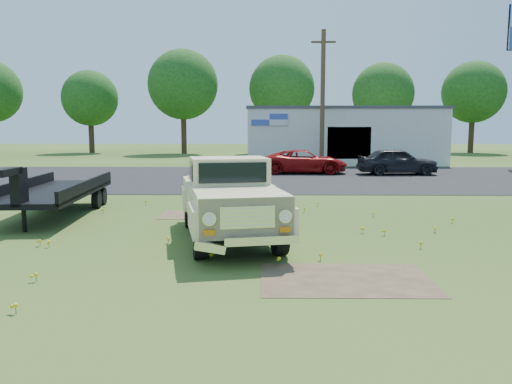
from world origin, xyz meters
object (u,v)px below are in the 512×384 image
at_px(flatbed_trailer, 54,188).
at_px(red_pickup, 304,162).
at_px(vintage_pickup_truck, 229,199).
at_px(dark_sedan, 397,161).

relative_size(flatbed_trailer, red_pickup, 1.28).
bearing_deg(vintage_pickup_truck, flatbed_trailer, 138.57).
height_order(flatbed_trailer, red_pickup, flatbed_trailer).
xyz_separation_m(red_pickup, dark_sedan, (5.19, -0.68, 0.07)).
relative_size(red_pickup, dark_sedan, 1.11).
height_order(red_pickup, dark_sedan, dark_sedan).
bearing_deg(flatbed_trailer, vintage_pickup_truck, -34.07).
bearing_deg(dark_sedan, flatbed_trailer, 132.49).
height_order(vintage_pickup_truck, flatbed_trailer, vintage_pickup_truck).
xyz_separation_m(flatbed_trailer, red_pickup, (8.74, 14.10, -0.18)).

